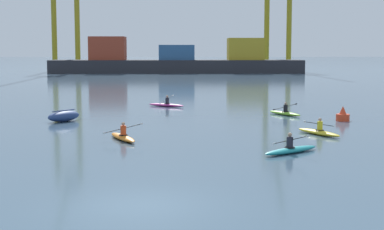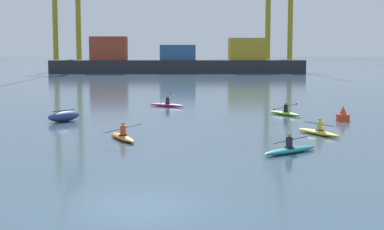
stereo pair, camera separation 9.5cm
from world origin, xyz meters
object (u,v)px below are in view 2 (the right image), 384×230
Objects in this scene: gantry_crane_west_mid at (280,4)px; kayak_lime at (285,113)px; kayak_orange at (123,137)px; kayak_magenta at (167,105)px; kayak_yellow at (319,132)px; channel_buoy at (343,115)px; kayak_teal at (290,149)px; container_barge at (177,61)px; capsized_dinghy at (64,116)px.

gantry_crane_west_mid is 97.52m from kayak_lime.
kayak_magenta is (1.82, 18.15, 0.00)m from kayak_orange.
kayak_orange is at bearing -95.73° from kayak_magenta.
gantry_crane_west_mid is 9.44× the size of kayak_orange.
kayak_yellow is at bearing 8.83° from kayak_orange.
channel_buoy is 4.79m from kayak_lime.
kayak_lime is (-3.28, 3.49, -0.19)m from channel_buoy.
kayak_orange is at bearing 153.21° from kayak_teal.
kayak_yellow is 1.01× the size of kayak_lime.
kayak_orange is (-13.88, -8.08, -0.19)m from channel_buoy.
gantry_crane_west_mid is at bearing 33.27° from container_barge.
kayak_magenta and kayak_lime have the same top height.
container_barge is 83.90m from channel_buoy.
kayak_teal is at bearing -115.34° from channel_buoy.
container_barge is 16.11× the size of kayak_magenta.
kayak_yellow is (10.75, 1.67, 0.00)m from kayak_orange.
gantry_crane_west_mid is (23.71, 15.56, 13.08)m from container_barge.
kayak_orange is 1.10× the size of kayak_teal.
gantry_crane_west_mid is 9.58× the size of kayak_yellow.
kayak_orange is 10.88m from kayak_yellow.
capsized_dinghy is 0.84× the size of kayak_yellow.
container_barge is at bearing 85.36° from capsized_dinghy.
kayak_teal reaches higher than capsized_dinghy.
capsized_dinghy is 0.86× the size of kayak_magenta.
kayak_teal is (-17.62, -110.77, -15.34)m from gantry_crane_west_mid.
channel_buoy reaches higher than kayak_yellow.
channel_buoy is 16.06m from kayak_orange.
kayak_yellow is at bearing 65.41° from kayak_teal.
kayak_teal is at bearing -86.34° from container_barge.
kayak_magenta is (-0.20, -72.96, -2.25)m from container_barge.
channel_buoy reaches higher than capsized_dinghy.
container_barge is 18.79× the size of capsized_dinghy.
kayak_yellow is at bearing -89.13° from kayak_lime.
kayak_magenta is at bearing 140.13° from channel_buoy.
container_barge is 91.17m from kayak_orange.
kayak_magenta is at bearing 118.45° from kayak_yellow.
kayak_teal is at bearing -99.04° from gantry_crane_west_mid.
container_barge is 15.51× the size of kayak_orange.
gantry_crane_west_mid reaches higher than kayak_lime.
capsized_dinghy is 0.83× the size of kayak_orange.
container_barge is at bearing -146.73° from gantry_crane_west_mid.
container_barge is 89.90m from kayak_yellow.
kayak_magenta is at bearing 143.13° from kayak_lime.
kayak_lime is (-15.13, -95.11, -15.34)m from gantry_crane_west_mid.
gantry_crane_west_mid reaches higher than kayak_magenta.
channel_buoy is at bearing -39.87° from kayak_magenta.
gantry_crane_west_mid reaches higher than container_barge.
capsized_dinghy is at bearing 120.34° from kayak_orange.
kayak_magenta is (-12.06, 10.07, -0.19)m from channel_buoy.
kayak_lime is (-0.15, 9.90, 0.00)m from kayak_yellow.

